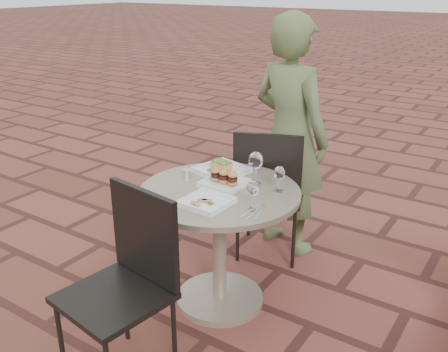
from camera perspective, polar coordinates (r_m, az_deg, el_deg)
The scene contains 13 objects.
ground at distance 3.31m, azimuth -3.60°, elevation -11.72°, with size 60.00×60.00×0.00m, color brown.
cafe_table at distance 2.86m, azimuth -0.50°, elevation -6.14°, with size 0.90×0.90×0.73m.
chair_far at distance 3.31m, azimuth 5.19°, elevation -0.99°, with size 0.56×0.56×0.93m.
chair_near at distance 2.41m, azimuth -10.84°, elevation -10.59°, with size 0.50×0.50×0.93m.
diner at distance 3.42m, azimuth 7.53°, elevation 4.45°, with size 0.60×0.39×1.64m, color #4C5D33.
plate_salmon at distance 3.00m, azimuth -0.29°, elevation 0.78°, with size 0.32×0.32×0.07m.
plate_sliders at distance 2.81m, azimuth 0.01°, elevation -0.45°, with size 0.23×0.23×0.15m.
plate_tuna at distance 2.58m, azimuth -2.03°, elevation -2.95°, with size 0.24×0.24×0.03m.
wine_glass_right at distance 2.49m, azimuth 3.35°, elevation -1.53°, with size 0.07×0.07×0.16m.
wine_glass_mid at distance 2.80m, azimuth 3.66°, elevation 1.69°, with size 0.08×0.08×0.19m.
wine_glass_far at distance 2.72m, azimuth 6.34°, elevation 0.27°, with size 0.06×0.06×0.15m.
steel_ramekin at distance 2.95m, azimuth -4.31°, elevation 0.36°, with size 0.06×0.06×0.04m, color silver.
cutlery_set at distance 2.51m, azimuth 3.58°, elevation -4.07°, with size 0.09×0.21×0.00m, color silver, non-canonical shape.
Camera 1 is at (1.70, -2.19, 1.82)m, focal length 40.00 mm.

